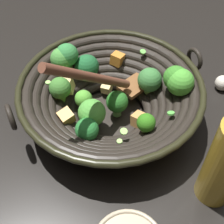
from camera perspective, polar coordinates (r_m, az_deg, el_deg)
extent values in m
plane|color=black|center=(0.72, -0.22, -0.84)|extent=(4.00, 4.00, 0.00)
cylinder|color=black|center=(0.72, -0.22, -0.59)|extent=(0.15, 0.15, 0.01)
torus|color=black|center=(0.71, -0.22, 0.27)|extent=(0.20, 0.20, 0.02)
torus|color=black|center=(0.70, -0.22, 0.88)|extent=(0.23, 0.23, 0.02)
torus|color=black|center=(0.69, -0.23, 1.50)|extent=(0.26, 0.26, 0.02)
torus|color=black|center=(0.68, -0.23, 2.15)|extent=(0.29, 0.29, 0.02)
torus|color=black|center=(0.67, -0.23, 2.80)|extent=(0.32, 0.32, 0.02)
torus|color=black|center=(0.67, -0.24, 3.48)|extent=(0.35, 0.35, 0.02)
torus|color=black|center=(0.66, -0.24, 4.17)|extent=(0.38, 0.38, 0.02)
torus|color=black|center=(0.65, -0.24, 4.87)|extent=(0.40, 0.40, 0.01)
torus|color=black|center=(0.62, -18.09, -0.91)|extent=(0.04, 0.05, 0.05)
torus|color=black|center=(0.74, 14.92, 9.38)|extent=(0.04, 0.05, 0.05)
cylinder|color=#5E984A|center=(0.70, 0.89, 0.10)|extent=(0.03, 0.03, 0.02)
sphere|color=#266A22|center=(0.68, 0.92, 1.84)|extent=(0.05, 0.05, 0.05)
cylinder|color=#578E39|center=(0.70, -9.21, 2.56)|extent=(0.02, 0.03, 0.03)
sphere|color=#3F7B2F|center=(0.68, -9.53, 4.36)|extent=(0.05, 0.05, 0.05)
cylinder|color=#67974B|center=(0.74, -8.97, 7.96)|extent=(0.02, 0.03, 0.02)
sphere|color=#48943D|center=(0.72, -9.23, 9.62)|extent=(0.05, 0.05, 0.05)
cylinder|color=#70A64B|center=(0.73, 6.72, 4.17)|extent=(0.03, 0.03, 0.01)
sphere|color=#3A7839|center=(0.71, 6.94, 5.88)|extent=(0.06, 0.06, 0.06)
cylinder|color=#6DAD40|center=(0.74, -8.03, 8.48)|extent=(0.03, 0.03, 0.02)
sphere|color=#33833E|center=(0.72, -8.29, 10.34)|extent=(0.05, 0.05, 0.05)
cylinder|color=#6DAA48|center=(0.69, 12.01, 3.53)|extent=(0.03, 0.03, 0.01)
sphere|color=green|center=(0.67, 12.43, 5.37)|extent=(0.06, 0.06, 0.06)
cylinder|color=#549C45|center=(0.69, 11.25, 4.46)|extent=(0.03, 0.03, 0.01)
sphere|color=#3A8729|center=(0.67, 11.60, 6.14)|extent=(0.05, 0.05, 0.05)
cylinder|color=#87AD4F|center=(0.63, 6.13, -3.18)|extent=(0.02, 0.02, 0.01)
sphere|color=#307718|center=(0.62, 6.29, -1.96)|extent=(0.04, 0.04, 0.04)
cylinder|color=#70A83D|center=(0.64, -4.49, -4.64)|extent=(0.02, 0.02, 0.01)
sphere|color=#277A32|center=(0.62, -4.63, -3.23)|extent=(0.05, 0.05, 0.05)
cylinder|color=olive|center=(0.72, -5.12, 1.06)|extent=(0.02, 0.02, 0.02)
sphere|color=#57AA36|center=(0.70, -5.26, 2.42)|extent=(0.04, 0.04, 0.04)
cylinder|color=#739F3C|center=(0.75, -4.49, 6.60)|extent=(0.03, 0.03, 0.02)
sphere|color=#1D5F2F|center=(0.74, -4.62, 8.31)|extent=(0.06, 0.06, 0.06)
cylinder|color=#7BA93C|center=(0.67, -3.60, -1.88)|extent=(0.03, 0.03, 0.02)
sphere|color=#53A93F|center=(0.65, -3.73, -0.14)|extent=(0.06, 0.06, 0.06)
cube|color=#DFB76F|center=(0.74, -1.01, 4.47)|extent=(0.02, 0.03, 0.03)
cube|color=#E3B976|center=(0.70, -8.50, 4.67)|extent=(0.04, 0.04, 0.04)
cube|color=gold|center=(0.65, -8.39, -0.88)|extent=(0.04, 0.04, 0.04)
cube|color=orange|center=(0.76, 1.00, 9.71)|extent=(0.03, 0.03, 0.03)
cube|color=tan|center=(0.67, 5.00, -1.43)|extent=(0.04, 0.04, 0.03)
cylinder|color=#56B247|center=(0.62, 10.78, -0.22)|extent=(0.02, 0.02, 0.01)
cylinder|color=#99D166|center=(0.60, 2.18, -3.59)|extent=(0.02, 0.02, 0.01)
cylinder|color=#6BC651|center=(0.75, 5.69, 10.97)|extent=(0.02, 0.02, 0.01)
cylinder|color=#6BC651|center=(0.74, 1.37, 3.37)|extent=(0.02, 0.02, 0.01)
cylinder|color=#99D166|center=(0.68, -11.67, 5.32)|extent=(0.01, 0.01, 0.00)
cylinder|color=#6BC651|center=(0.72, 8.78, 5.69)|extent=(0.02, 0.02, 0.01)
cylinder|color=#99D166|center=(0.60, 1.39, -5.42)|extent=(0.01, 0.01, 0.00)
cube|color=brown|center=(0.73, 4.12, 4.86)|extent=(0.08, 0.09, 0.01)
cylinder|color=brown|center=(0.59, -3.73, 6.37)|extent=(0.11, 0.19, 0.18)
sphere|color=silver|center=(0.82, 19.66, 5.06)|extent=(0.04, 0.04, 0.04)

